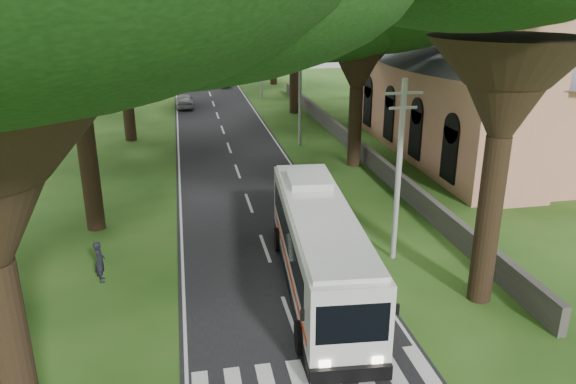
% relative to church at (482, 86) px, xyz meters
% --- Properties ---
extents(ground, '(140.00, 140.00, 0.00)m').
position_rel_church_xyz_m(ground, '(-17.86, -21.55, -4.91)').
color(ground, '#224A15').
rests_on(ground, ground).
extents(road, '(8.00, 120.00, 0.04)m').
position_rel_church_xyz_m(road, '(-17.86, 3.45, -4.90)').
color(road, black).
rests_on(road, ground).
extents(property_wall, '(0.35, 50.00, 1.20)m').
position_rel_church_xyz_m(property_wall, '(-8.86, 2.45, -4.31)').
color(property_wall, '#383533').
rests_on(property_wall, ground).
extents(church, '(14.00, 24.00, 11.60)m').
position_rel_church_xyz_m(church, '(0.00, 0.00, 0.00)').
color(church, tan).
rests_on(church, ground).
extents(pole_near, '(1.60, 0.24, 8.00)m').
position_rel_church_xyz_m(pole_near, '(-12.36, -15.55, -0.73)').
color(pole_near, gray).
rests_on(pole_near, ground).
extents(pole_mid, '(1.60, 0.24, 8.00)m').
position_rel_church_xyz_m(pole_mid, '(-12.36, 4.45, -0.73)').
color(pole_mid, gray).
rests_on(pole_mid, ground).
extents(pole_far, '(1.60, 0.24, 8.00)m').
position_rel_church_xyz_m(pole_far, '(-12.36, 24.45, -0.73)').
color(pole_far, gray).
rests_on(pole_far, ground).
extents(tree_r_mida, '(15.91, 15.91, 14.17)m').
position_rel_church_xyz_m(tree_r_mida, '(-9.86, -1.55, 5.82)').
color(tree_r_mida, black).
rests_on(tree_r_mida, ground).
extents(coach_bus, '(3.53, 12.13, 3.53)m').
position_rel_church_xyz_m(coach_bus, '(-16.33, -17.63, -3.01)').
color(coach_bus, silver).
rests_on(coach_bus, ground).
extents(distant_car_a, '(1.71, 4.23, 1.44)m').
position_rel_church_xyz_m(distant_car_a, '(-20.86, 20.82, -4.16)').
color(distant_car_a, '#97989C').
rests_on(distant_car_a, road).
extents(distant_car_b, '(2.33, 4.68, 1.47)m').
position_rel_church_xyz_m(distant_car_b, '(-19.48, 33.11, -4.14)').
color(distant_car_b, navy).
rests_on(distant_car_b, road).
extents(distant_car_c, '(2.16, 4.58, 1.29)m').
position_rel_church_xyz_m(distant_car_c, '(-15.97, 34.27, -4.23)').
color(distant_car_c, '#9A3916').
rests_on(distant_car_c, road).
extents(pedestrian, '(0.51, 0.70, 1.77)m').
position_rel_church_xyz_m(pedestrian, '(-24.96, -15.28, -4.02)').
color(pedestrian, black).
rests_on(pedestrian, ground).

